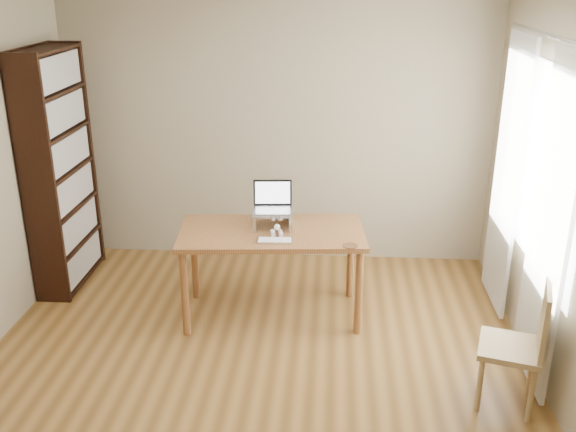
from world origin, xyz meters
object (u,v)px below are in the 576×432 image
object	(u,v)px
laptop	(273,203)
chair	(522,341)
keyboard	(275,241)
desk	(272,241)
cat	(276,217)
bookshelf	(60,170)

from	to	relation	value
laptop	chair	world-z (taller)	laptop
keyboard	chair	distance (m)	1.87
desk	cat	bearing A→B (deg)	74.19
bookshelf	desk	distance (m)	2.01
keyboard	chair	world-z (taller)	chair
laptop	chair	bearing A→B (deg)	-39.58
desk	cat	distance (m)	0.20
chair	cat	bearing A→B (deg)	161.31
bookshelf	keyboard	bearing A→B (deg)	-20.63
desk	chair	bearing A→B (deg)	-36.41
chair	laptop	bearing A→B (deg)	161.10
desk	cat	xyz separation A→B (m)	(0.02, 0.11, 0.16)
bookshelf	cat	xyz separation A→B (m)	(1.92, -0.40, -0.23)
bookshelf	cat	world-z (taller)	bookshelf
bookshelf	keyboard	distance (m)	2.10
bookshelf	keyboard	size ratio (longest dim) A/B	7.71
desk	chair	xyz separation A→B (m)	(1.70, -1.04, -0.19)
bookshelf	keyboard	world-z (taller)	bookshelf
desk	cat	size ratio (longest dim) A/B	3.08
bookshelf	cat	size ratio (longest dim) A/B	4.27
bookshelf	laptop	world-z (taller)	bookshelf
cat	chair	xyz separation A→B (m)	(1.68, -1.16, -0.35)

